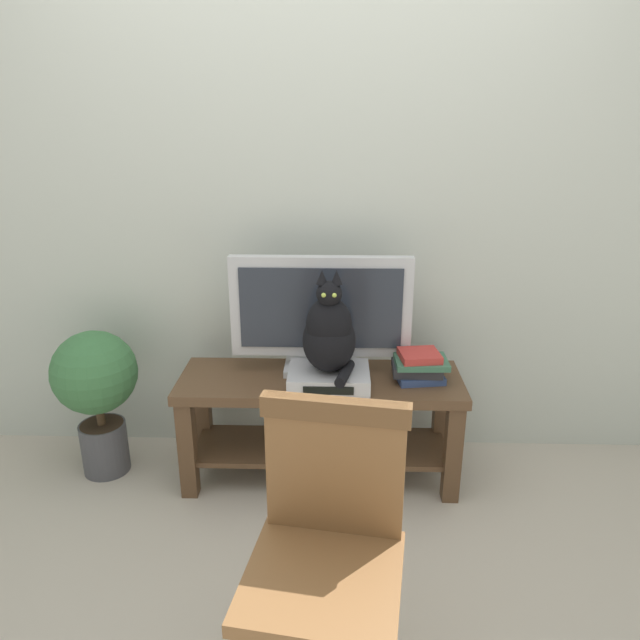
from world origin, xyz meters
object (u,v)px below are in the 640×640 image
(media_box, at_px, (329,377))
(wooden_chair, at_px, (328,541))
(book_stack, at_px, (419,366))
(tv_stand, at_px, (320,408))
(potted_plant, at_px, (96,386))
(tv, at_px, (321,313))
(cat, at_px, (329,334))

(media_box, height_order, wooden_chair, wooden_chair)
(book_stack, bearing_deg, tv_stand, 179.12)
(book_stack, bearing_deg, potted_plant, 179.03)
(tv, bearing_deg, book_stack, -11.85)
(wooden_chair, bearing_deg, tv_stand, 92.74)
(tv_stand, distance_m, book_stack, 0.48)
(media_box, distance_m, cat, 0.20)
(cat, distance_m, wooden_chair, 1.00)
(tv_stand, xyz_separation_m, potted_plant, (-1.00, 0.02, 0.09))
(tv, bearing_deg, media_box, -75.50)
(tv, xyz_separation_m, book_stack, (0.42, -0.09, -0.21))
(media_box, relative_size, cat, 0.77)
(potted_plant, bearing_deg, cat, -5.16)
(tv, height_order, book_stack, tv)
(media_box, bearing_deg, wooden_chair, -89.27)
(tv_stand, bearing_deg, cat, -63.00)
(tv_stand, xyz_separation_m, book_stack, (0.42, -0.01, 0.21))
(cat, bearing_deg, potted_plant, 174.84)
(cat, xyz_separation_m, book_stack, (0.38, 0.07, -0.17))
(tv, bearing_deg, wooden_chair, -87.46)
(tv, xyz_separation_m, cat, (0.04, -0.16, -0.04))
(media_box, xyz_separation_m, cat, (0.00, -0.01, 0.20))
(tv_stand, bearing_deg, wooden_chair, -87.26)
(media_box, bearing_deg, tv_stand, 120.57)
(wooden_chair, height_order, book_stack, wooden_chair)
(wooden_chair, bearing_deg, media_box, 90.73)
(tv_stand, height_order, media_box, media_box)
(potted_plant, bearing_deg, wooden_chair, -45.55)
(cat, xyz_separation_m, potted_plant, (-1.04, 0.09, -0.30))
(book_stack, distance_m, potted_plant, 1.43)
(tv_stand, bearing_deg, media_box, -59.43)
(tv, relative_size, cat, 1.77)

